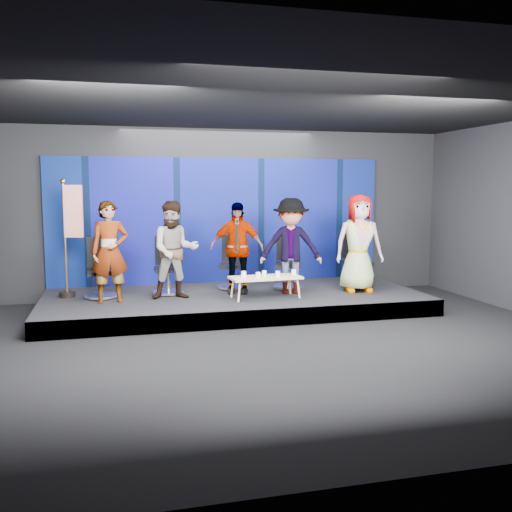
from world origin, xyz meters
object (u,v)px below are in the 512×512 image
object	(u,v)px
mug_e	(294,272)
flag_stand	(70,235)
panelist_b	(175,250)
chair_d	(288,270)
mug_a	(244,274)
panelist_e	(359,243)
mug_b	(258,275)
chair_a	(101,278)
chair_b	(168,275)
chair_c	(232,271)
chair_e	(356,268)
mug_d	(278,274)
panelist_d	(291,246)
panelist_a	(110,252)
panelist_c	(237,248)
mug_c	(264,273)
coffee_table	(265,278)

from	to	relation	value
mug_e	flag_stand	xyz separation A→B (m)	(-3.95, 0.89, 0.70)
panelist_b	chair_d	distance (m)	2.38
panelist_b	mug_a	xyz separation A→B (m)	(1.19, -0.33, -0.43)
panelist_e	mug_b	bearing A→B (deg)	-164.14
panelist_b	mug_a	bearing A→B (deg)	-14.02
chair_a	chair_b	distance (m)	1.22
chair_c	panelist_e	bearing A→B (deg)	-6.18
chair_e	mug_d	bearing A→B (deg)	-151.04
mug_b	flag_stand	xyz separation A→B (m)	(-3.23, 1.05, 0.70)
panelist_d	mug_d	world-z (taller)	panelist_d
panelist_a	panelist_c	bearing A→B (deg)	3.24
panelist_b	chair_c	xyz separation A→B (m)	(1.21, 0.77, -0.53)
panelist_a	mug_e	world-z (taller)	panelist_a
panelist_d	panelist_b	bearing A→B (deg)	-164.51
panelist_d	panelist_e	bearing A→B (deg)	8.29
chair_c	panelist_d	xyz separation A→B (m)	(0.97, -0.77, 0.55)
panelist_a	flag_stand	size ratio (longest dim) A/B	0.82
mug_a	chair_e	bearing A→B (deg)	14.35
panelist_e	mug_d	xyz separation A→B (m)	(-1.68, -0.24, -0.49)
panelist_d	panelist_e	world-z (taller)	panelist_e
mug_c	chair_b	bearing A→B (deg)	154.84
chair_a	chair_c	bearing A→B (deg)	3.32
panelist_d	mug_e	size ratio (longest dim) A/B	18.07
chair_b	chair_c	world-z (taller)	chair_b
panelist_d	mug_a	size ratio (longest dim) A/B	16.91
panelist_b	panelist_c	size ratio (longest dim) A/B	1.02
panelist_e	mug_e	xyz separation A→B (m)	(-1.34, -0.13, -0.49)
chair_c	coffee_table	world-z (taller)	chair_c
chair_b	chair_c	distance (m)	1.32
chair_b	chair_d	bearing A→B (deg)	1.22
panelist_e	mug_b	xyz separation A→B (m)	(-2.06, -0.29, -0.49)
coffee_table	mug_b	world-z (taller)	mug_b
chair_e	mug_e	size ratio (longest dim) A/B	11.60
chair_a	mug_a	bearing A→B (deg)	-21.22
chair_e	panelist_e	xyz separation A→B (m)	(-0.18, -0.48, 0.55)
chair_d	mug_b	size ratio (longest dim) A/B	11.20
chair_a	mug_c	distance (m)	2.97
flag_stand	mug_d	bearing A→B (deg)	1.32
mug_e	panelist_b	bearing A→B (deg)	171.98
chair_c	mug_a	distance (m)	1.10
panelist_b	mug_c	xyz separation A→B (m)	(1.58, -0.28, -0.44)
panelist_a	panelist_e	bearing A→B (deg)	-5.97
chair_d	mug_e	distance (m)	0.81
chair_b	chair_e	distance (m)	3.75
chair_d	chair_a	bearing A→B (deg)	-163.26
chair_e	panelist_e	world-z (taller)	panelist_e
mug_c	mug_e	world-z (taller)	mug_e
panelist_d	chair_e	bearing A→B (deg)	27.41
panelist_a	chair_e	distance (m)	4.82
panelist_e	flag_stand	size ratio (longest dim) A/B	0.87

